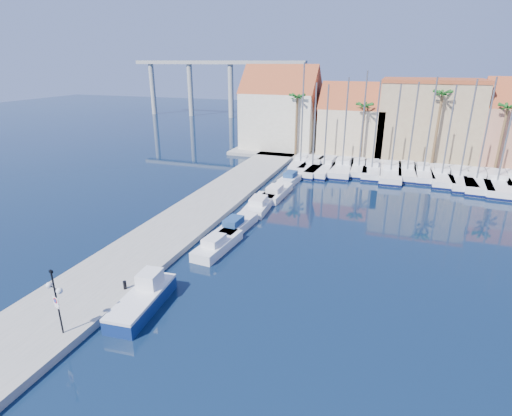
% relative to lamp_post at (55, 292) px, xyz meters
% --- Properties ---
extents(ground, '(260.00, 260.00, 0.00)m').
position_rel_lamp_post_xyz_m(ground, '(7.00, 5.20, -3.06)').
color(ground, black).
rests_on(ground, ground).
extents(quay_west, '(6.00, 77.00, 0.50)m').
position_rel_lamp_post_xyz_m(quay_west, '(-2.00, 18.70, -2.81)').
color(quay_west, gray).
rests_on(quay_west, ground).
extents(shore_north, '(54.00, 16.00, 0.50)m').
position_rel_lamp_post_xyz_m(shore_north, '(17.00, 53.20, -2.81)').
color(shore_north, gray).
rests_on(shore_north, ground).
extents(lamp_post, '(1.29, 0.60, 3.90)m').
position_rel_lamp_post_xyz_m(lamp_post, '(0.00, 0.00, 0.00)').
color(lamp_post, black).
rests_on(lamp_post, quay_west).
extents(bollard, '(0.22, 0.22, 0.56)m').
position_rel_lamp_post_xyz_m(bollard, '(0.40, 4.91, -2.28)').
color(bollard, black).
rests_on(bollard, quay_west).
extents(fishing_boat, '(2.42, 5.88, 2.00)m').
position_rel_lamp_post_xyz_m(fishing_boat, '(2.36, 4.13, -2.40)').
color(fishing_boat, navy).
rests_on(fishing_boat, ground).
extents(motorboat_west_0, '(2.27, 5.76, 1.40)m').
position_rel_lamp_post_xyz_m(motorboat_west_0, '(3.26, 13.00, -2.55)').
color(motorboat_west_0, white).
rests_on(motorboat_west_0, ground).
extents(motorboat_west_1, '(2.21, 5.75, 1.40)m').
position_rel_lamp_post_xyz_m(motorboat_west_1, '(3.17, 17.21, -2.55)').
color(motorboat_west_1, white).
rests_on(motorboat_west_1, ground).
extents(motorboat_west_2, '(2.44, 6.57, 1.40)m').
position_rel_lamp_post_xyz_m(motorboat_west_2, '(3.32, 23.39, -2.55)').
color(motorboat_west_2, white).
rests_on(motorboat_west_2, ground).
extents(motorboat_west_3, '(2.22, 6.31, 1.40)m').
position_rel_lamp_post_xyz_m(motorboat_west_3, '(3.79, 27.66, -2.55)').
color(motorboat_west_3, white).
rests_on(motorboat_west_3, ground).
extents(motorboat_west_4, '(2.34, 5.83, 1.40)m').
position_rel_lamp_post_xyz_m(motorboat_west_4, '(3.89, 34.08, -2.55)').
color(motorboat_west_4, white).
rests_on(motorboat_west_4, ground).
extents(sailboat_0, '(2.93, 8.84, 14.28)m').
position_rel_lamp_post_xyz_m(sailboat_0, '(3.26, 41.71, -2.42)').
color(sailboat_0, white).
rests_on(sailboat_0, ground).
extents(sailboat_1, '(3.63, 11.05, 11.83)m').
position_rel_lamp_post_xyz_m(sailboat_1, '(5.34, 40.63, -2.50)').
color(sailboat_1, white).
rests_on(sailboat_1, ground).
extents(sailboat_2, '(3.82, 11.45, 11.62)m').
position_rel_lamp_post_xyz_m(sailboat_2, '(6.87, 41.10, -2.50)').
color(sailboat_2, white).
rests_on(sailboat_2, ground).
extents(sailboat_3, '(3.01, 10.52, 12.50)m').
position_rel_lamp_post_xyz_m(sailboat_3, '(9.25, 41.47, -2.48)').
color(sailboat_3, white).
rests_on(sailboat_3, ground).
extents(sailboat_4, '(2.94, 8.60, 13.33)m').
position_rel_lamp_post_xyz_m(sailboat_4, '(11.41, 41.89, -2.43)').
color(sailboat_4, white).
rests_on(sailboat_4, ground).
extents(sailboat_5, '(2.79, 9.17, 12.23)m').
position_rel_lamp_post_xyz_m(sailboat_5, '(13.17, 41.59, -2.47)').
color(sailboat_5, white).
rests_on(sailboat_5, ground).
extents(sailboat_6, '(3.04, 10.42, 11.83)m').
position_rel_lamp_post_xyz_m(sailboat_6, '(15.65, 41.07, -2.49)').
color(sailboat_6, white).
rests_on(sailboat_6, ground).
extents(sailboat_7, '(2.45, 8.75, 12.04)m').
position_rel_lamp_post_xyz_m(sailboat_7, '(17.71, 42.15, -2.46)').
color(sailboat_7, white).
rests_on(sailboat_7, ground).
extents(sailboat_8, '(2.72, 8.47, 12.70)m').
position_rel_lamp_post_xyz_m(sailboat_8, '(19.68, 41.91, -2.44)').
color(sailboat_8, white).
rests_on(sailboat_8, ground).
extents(sailboat_9, '(2.66, 9.85, 11.83)m').
position_rel_lamp_post_xyz_m(sailboat_9, '(21.89, 41.41, -2.48)').
color(sailboat_9, white).
rests_on(sailboat_9, ground).
extents(sailboat_10, '(3.35, 11.02, 12.52)m').
position_rel_lamp_post_xyz_m(sailboat_10, '(23.89, 41.12, -2.49)').
color(sailboat_10, white).
rests_on(sailboat_10, ground).
extents(sailboat_11, '(3.67, 11.59, 12.80)m').
position_rel_lamp_post_xyz_m(sailboat_11, '(25.78, 40.63, -2.49)').
color(sailboat_11, white).
rests_on(sailboat_11, ground).
extents(sailboat_12, '(3.92, 12.14, 11.21)m').
position_rel_lamp_post_xyz_m(sailboat_12, '(27.99, 40.43, -2.51)').
color(sailboat_12, white).
rests_on(sailboat_12, ground).
extents(building_0, '(12.30, 9.00, 13.50)m').
position_rel_lamp_post_xyz_m(building_0, '(-3.00, 52.20, 3.46)').
color(building_0, beige).
rests_on(building_0, shore_north).
extents(building_1, '(10.30, 8.00, 11.00)m').
position_rel_lamp_post_xyz_m(building_1, '(9.00, 52.20, 2.23)').
color(building_1, beige).
rests_on(building_1, shore_north).
extents(building_2, '(14.20, 10.20, 11.50)m').
position_rel_lamp_post_xyz_m(building_2, '(20.00, 53.20, 3.20)').
color(building_2, tan).
rests_on(building_2, shore_north).
extents(palm_0, '(2.60, 2.60, 10.15)m').
position_rel_lamp_post_xyz_m(palm_0, '(1.00, 47.20, 6.02)').
color(palm_0, brown).
rests_on(palm_0, shore_north).
extents(palm_1, '(2.60, 2.60, 9.15)m').
position_rel_lamp_post_xyz_m(palm_1, '(11.00, 47.20, 5.07)').
color(palm_1, brown).
rests_on(palm_1, shore_north).
extents(palm_2, '(2.60, 2.60, 11.15)m').
position_rel_lamp_post_xyz_m(palm_2, '(21.00, 47.20, 6.96)').
color(palm_2, brown).
rests_on(palm_2, shore_north).
extents(palm_3, '(2.60, 2.60, 9.65)m').
position_rel_lamp_post_xyz_m(palm_3, '(29.00, 47.20, 5.55)').
color(palm_3, brown).
rests_on(palm_3, shore_north).
extents(viaduct, '(48.00, 2.20, 14.45)m').
position_rel_lamp_post_xyz_m(viaduct, '(-32.07, 87.20, 7.19)').
color(viaduct, '#9E9E99').
rests_on(viaduct, ground).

